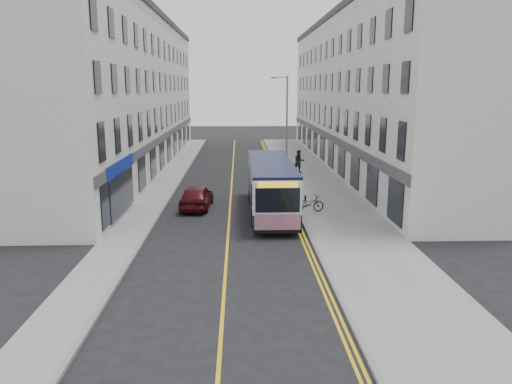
{
  "coord_description": "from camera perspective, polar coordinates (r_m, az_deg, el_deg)",
  "views": [
    {
      "loc": [
        0.57,
        -24.32,
        7.15
      ],
      "look_at": [
        1.47,
        2.04,
        1.6
      ],
      "focal_mm": 35.0,
      "sensor_mm": 36.0,
      "label": 1
    }
  ],
  "objects": [
    {
      "name": "pedestrian_far",
      "position": [
        41.79,
        4.96,
        3.49
      ],
      "size": [
        1.06,
        0.9,
        1.92
      ],
      "primitive_type": "imported",
      "rotation": [
        0.0,
        0.0,
        0.2
      ],
      "color": "black",
      "rests_on": "pavement_east"
    },
    {
      "name": "road_dbl_yellow_outer",
      "position": [
        37.15,
        2.98,
        0.78
      ],
      "size": [
        0.1,
        64.0,
        0.01
      ],
      "primitive_type": "cube",
      "color": "gold",
      "rests_on": "ground"
    },
    {
      "name": "kerb_east",
      "position": [
        37.16,
        3.36,
        0.87
      ],
      "size": [
        0.18,
        64.0,
        0.13
      ],
      "primitive_type": "cube",
      "color": "slate",
      "rests_on": "ground"
    },
    {
      "name": "city_bus",
      "position": [
        28.65,
        1.69,
        0.81
      ],
      "size": [
        2.43,
        10.39,
        3.02
      ],
      "color": "black",
      "rests_on": "ground"
    },
    {
      "name": "road_dbl_yellow_inner",
      "position": [
        37.14,
        2.67,
        0.78
      ],
      "size": [
        0.1,
        64.0,
        0.01
      ],
      "primitive_type": "cube",
      "color": "gold",
      "rests_on": "ground"
    },
    {
      "name": "bicycle",
      "position": [
        28.66,
        6.01,
        -1.36
      ],
      "size": [
        2.0,
        1.16,
        0.99
      ],
      "primitive_type": "imported",
      "rotation": [
        0.0,
        0.0,
        1.85
      ],
      "color": "black",
      "rests_on": "pavement_east"
    },
    {
      "name": "streetlamp",
      "position": [
        38.59,
        3.42,
        7.75
      ],
      "size": [
        1.32,
        0.18,
        8.0
      ],
      "color": "gray",
      "rests_on": "ground"
    },
    {
      "name": "kerb_west",
      "position": [
        37.28,
        -8.97,
        0.78
      ],
      "size": [
        0.18,
        64.0,
        0.13
      ],
      "primitive_type": "cube",
      "color": "slate",
      "rests_on": "ground"
    },
    {
      "name": "car_maroon",
      "position": [
        30.17,
        -6.81,
        -0.51
      ],
      "size": [
        1.98,
        4.32,
        1.43
      ],
      "primitive_type": "imported",
      "rotation": [
        0.0,
        0.0,
        3.07
      ],
      "color": "#470B0E",
      "rests_on": "ground"
    },
    {
      "name": "road_centre_line",
      "position": [
        37.02,
        -2.81,
        0.74
      ],
      "size": [
        0.12,
        64.0,
        0.01
      ],
      "primitive_type": "cube",
      "color": "gold",
      "rests_on": "ground"
    },
    {
      "name": "pavement_west",
      "position": [
        37.42,
        -10.49,
        0.76
      ],
      "size": [
        2.0,
        64.0,
        0.12
      ],
      "primitive_type": "cube",
      "color": "gray",
      "rests_on": "ground"
    },
    {
      "name": "pavement_east",
      "position": [
        37.44,
        6.79,
        0.88
      ],
      "size": [
        4.5,
        64.0,
        0.12
      ],
      "primitive_type": "cube",
      "color": "gray",
      "rests_on": "ground"
    },
    {
      "name": "ground",
      "position": [
        25.35,
        -3.18,
        -4.51
      ],
      "size": [
        140.0,
        140.0,
        0.0
      ],
      "primitive_type": "plane",
      "color": "black",
      "rests_on": "ground"
    },
    {
      "name": "terrace_west",
      "position": [
        46.32,
        -14.14,
        10.73
      ],
      "size": [
        6.0,
        46.0,
        13.0
      ],
      "primitive_type": "cube",
      "color": "silver",
      "rests_on": "ground"
    },
    {
      "name": "pedestrian_near",
      "position": [
        36.27,
        4.34,
        2.04
      ],
      "size": [
        0.65,
        0.46,
        1.71
      ],
      "primitive_type": "imported",
      "rotation": [
        0.0,
        0.0,
        -0.09
      ],
      "color": "olive",
      "rests_on": "pavement_east"
    },
    {
      "name": "car_white",
      "position": [
        44.07,
        0.67,
        3.39
      ],
      "size": [
        1.45,
        3.92,
        1.28
      ],
      "primitive_type": "imported",
      "rotation": [
        0.0,
        0.0,
        -0.02
      ],
      "color": "silver",
      "rests_on": "ground"
    },
    {
      "name": "terrace_east",
      "position": [
        46.62,
        11.8,
        10.84
      ],
      "size": [
        6.0,
        46.0,
        13.0
      ],
      "primitive_type": "cube",
      "color": "white",
      "rests_on": "ground"
    }
  ]
}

